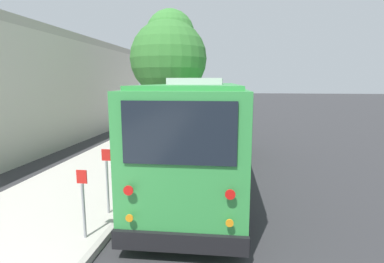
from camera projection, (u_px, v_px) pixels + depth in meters
ground_plane at (214, 178)px, 10.60m from camera, size 160.00×160.00×0.00m
sidewalk_slab at (103, 171)px, 11.13m from camera, size 80.00×4.02×0.15m
curb_strip at (158, 174)px, 10.86m from camera, size 80.00×0.14×0.15m
shuttle_bus at (202, 124)px, 10.75m from camera, size 11.42×3.04×3.47m
parked_sedan_black at (211, 119)px, 22.84m from camera, size 4.34×1.92×1.27m
parked_sedan_silver at (218, 110)px, 29.49m from camera, size 4.21×1.76×1.33m
parked_sedan_tan at (220, 105)px, 35.73m from camera, size 4.46×1.92×1.27m
parked_sedan_navy at (221, 102)px, 41.36m from camera, size 4.60×1.88×1.32m
street_tree at (169, 54)px, 15.49m from camera, size 3.94×3.94×6.95m
sign_post_near at (83, 203)px, 6.15m from camera, size 0.06×0.22×1.46m
sign_post_far at (107, 181)px, 7.31m from camera, size 0.06×0.22×1.62m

